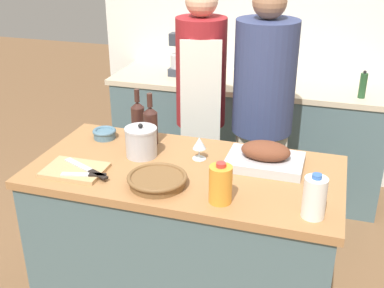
# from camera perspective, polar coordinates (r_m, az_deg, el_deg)

# --- Properties ---
(kitchen_island) EXTENTS (1.49, 0.74, 0.94)m
(kitchen_island) POSITION_cam_1_polar(r_m,az_deg,el_deg) (2.57, -0.75, -12.21)
(kitchen_island) COLOR #4C666B
(kitchen_island) RESTS_ON ground_plane
(back_counter) EXTENTS (2.15, 0.60, 0.91)m
(back_counter) POSITION_cam_1_polar(r_m,az_deg,el_deg) (3.92, 6.38, 1.06)
(back_counter) COLOR #4C666B
(back_counter) RESTS_ON ground_plane
(back_wall) EXTENTS (2.65, 0.10, 2.55)m
(back_wall) POSITION_cam_1_polar(r_m,az_deg,el_deg) (4.01, 7.94, 13.80)
(back_wall) COLOR silver
(back_wall) RESTS_ON ground_plane
(roasting_pan) EXTENTS (0.37, 0.25, 0.13)m
(roasting_pan) POSITION_cam_1_polar(r_m,az_deg,el_deg) (2.34, 8.67, -1.54)
(roasting_pan) COLOR #BCBCC1
(roasting_pan) RESTS_ON kitchen_island
(wicker_basket) EXTENTS (0.27, 0.27, 0.05)m
(wicker_basket) POSITION_cam_1_polar(r_m,az_deg,el_deg) (2.17, -4.14, -4.25)
(wicker_basket) COLOR brown
(wicker_basket) RESTS_ON kitchen_island
(cutting_board) EXTENTS (0.29, 0.21, 0.02)m
(cutting_board) POSITION_cam_1_polar(r_m,az_deg,el_deg) (2.35, -13.71, -3.00)
(cutting_board) COLOR tan
(cutting_board) RESTS_ON kitchen_island
(stock_pot) EXTENTS (0.16, 0.16, 0.18)m
(stock_pot) POSITION_cam_1_polar(r_m,az_deg,el_deg) (2.42, -6.04, 0.26)
(stock_pot) COLOR #B7B7BC
(stock_pot) RESTS_ON kitchen_island
(mixing_bowl) EXTENTS (0.13, 0.13, 0.05)m
(mixing_bowl) POSITION_cam_1_polar(r_m,az_deg,el_deg) (2.67, -10.33, 1.25)
(mixing_bowl) COLOR slate
(mixing_bowl) RESTS_ON kitchen_island
(juice_jug) EXTENTS (0.10, 0.10, 0.18)m
(juice_jug) POSITION_cam_1_polar(r_m,az_deg,el_deg) (2.01, 3.40, -4.75)
(juice_jug) COLOR orange
(juice_jug) RESTS_ON kitchen_island
(milk_jug) EXTENTS (0.09, 0.09, 0.19)m
(milk_jug) POSITION_cam_1_polar(r_m,az_deg,el_deg) (1.97, 14.31, -6.14)
(milk_jug) COLOR white
(milk_jug) RESTS_ON kitchen_island
(wine_bottle_green) EXTENTS (0.07, 0.07, 0.27)m
(wine_bottle_green) POSITION_cam_1_polar(r_m,az_deg,el_deg) (2.65, -6.42, 3.10)
(wine_bottle_green) COLOR #381E19
(wine_bottle_green) RESTS_ON kitchen_island
(wine_bottle_dark) EXTENTS (0.08, 0.08, 0.28)m
(wine_bottle_dark) POSITION_cam_1_polar(r_m,az_deg,el_deg) (2.55, -4.93, 2.37)
(wine_bottle_dark) COLOR #381E19
(wine_bottle_dark) RESTS_ON kitchen_island
(wine_glass_left) EXTENTS (0.07, 0.07, 0.12)m
(wine_glass_left) POSITION_cam_1_polar(r_m,az_deg,el_deg) (2.37, 0.87, -0.01)
(wine_glass_left) COLOR silver
(wine_glass_left) RESTS_ON kitchen_island
(knife_chef) EXTENTS (0.28, 0.15, 0.01)m
(knife_chef) POSITION_cam_1_polar(r_m,az_deg,el_deg) (2.32, -12.31, -2.91)
(knife_chef) COLOR #B7B7BC
(knife_chef) RESTS_ON cutting_board
(knife_paring) EXTENTS (0.21, 0.08, 0.01)m
(knife_paring) POSITION_cam_1_polar(r_m,az_deg,el_deg) (2.27, -12.54, -3.56)
(knife_paring) COLOR #B7B7BC
(knife_paring) RESTS_ON cutting_board
(stand_mixer) EXTENTS (0.18, 0.14, 0.33)m
(stand_mixer) POSITION_cam_1_polar(r_m,az_deg,el_deg) (3.86, -1.29, 10.13)
(stand_mixer) COLOR #333842
(stand_mixer) RESTS_ON back_counter
(condiment_bottle_tall) EXTENTS (0.05, 0.05, 0.19)m
(condiment_bottle_tall) POSITION_cam_1_polar(r_m,az_deg,el_deg) (3.54, 19.60, 6.56)
(condiment_bottle_tall) COLOR #234C28
(condiment_bottle_tall) RESTS_ON back_counter
(condiment_bottle_short) EXTENTS (0.06, 0.06, 0.20)m
(condiment_bottle_short) POSITION_cam_1_polar(r_m,az_deg,el_deg) (3.86, 9.45, 9.12)
(condiment_bottle_short) COLOR #B28E2D
(condiment_bottle_short) RESTS_ON back_counter
(person_cook_aproned) EXTENTS (0.32, 0.34, 1.70)m
(person_cook_aproned) POSITION_cam_1_polar(r_m,az_deg,el_deg) (3.12, 1.04, 4.73)
(person_cook_aproned) COLOR beige
(person_cook_aproned) RESTS_ON ground_plane
(person_cook_guest) EXTENTS (0.38, 0.38, 1.71)m
(person_cook_guest) POSITION_cam_1_polar(r_m,az_deg,el_deg) (3.03, 8.36, 3.73)
(person_cook_guest) COLOR beige
(person_cook_guest) RESTS_ON ground_plane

